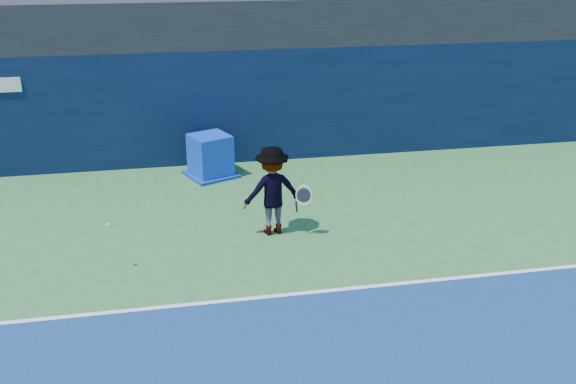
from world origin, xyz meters
name	(u,v)px	position (x,y,z in m)	size (l,w,h in m)	color
baseline	(259,298)	(0.00, 3.00, 0.01)	(24.00, 0.10, 0.01)	white
stadium_band	(210,19)	(0.00, 11.50, 3.60)	(36.00, 3.00, 1.20)	black
back_wall_assembly	(217,105)	(0.00, 10.50, 1.50)	(36.00, 1.03, 3.00)	black
equipment_cart	(210,157)	(-0.32, 9.11, 0.49)	(1.47, 1.47, 1.08)	#0D35B9
tennis_player	(272,191)	(0.66, 5.51, 0.93)	(1.40, 0.83, 1.85)	silver
tennis_ball	(108,225)	(-2.49, 4.46, 0.92)	(0.07, 0.07, 0.07)	#CEE819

